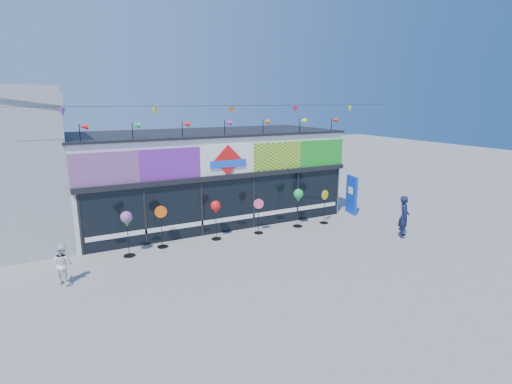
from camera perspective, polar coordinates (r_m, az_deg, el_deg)
ground at (r=14.44m, az=1.63°, el=-9.44°), size 80.00×80.00×0.00m
kite_shop at (r=19.07m, az=-7.09°, el=2.42°), size 16.00×5.70×5.31m
blue_sign at (r=20.30m, az=13.49°, el=-0.39°), size 0.36×0.95×1.88m
spinner_0 at (r=14.90m, az=-17.98°, el=-3.88°), size 0.43×0.43×1.68m
spinner_1 at (r=15.61m, az=-13.34°, el=-4.68°), size 0.46×0.42×1.64m
spinner_2 at (r=16.01m, az=-5.78°, el=-2.36°), size 0.41×0.41×1.61m
spinner_3 at (r=16.78m, az=0.37°, el=-3.33°), size 0.41×0.38×1.50m
spinner_4 at (r=17.62m, az=6.07°, el=-0.64°), size 0.44×0.44×1.72m
spinner_5 at (r=18.42m, az=9.77°, el=-1.96°), size 0.43×0.39×1.55m
adult_man at (r=17.42m, az=20.39°, el=-3.31°), size 0.75×0.73×1.73m
child at (r=13.68m, az=-25.86°, el=-9.25°), size 0.65×0.70×1.26m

